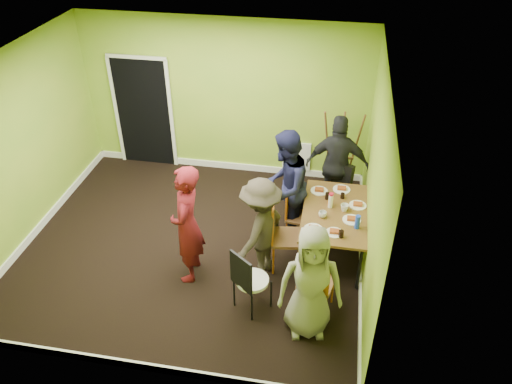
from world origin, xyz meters
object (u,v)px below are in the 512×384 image
person_front_end (310,283)px  blue_bottle (357,222)px  chair_front_end (315,280)px  person_standing (187,225)px  chair_left_far (295,212)px  person_left_near (261,229)px  chair_back_end (340,180)px  orange_bottle (329,203)px  chair_left_near (281,232)px  thermos (331,201)px  person_left_far (285,187)px  dining_table (335,215)px  chair_bentwood (248,279)px  person_back_end (337,165)px  easel (340,156)px

person_front_end → blue_bottle: bearing=55.8°
chair_front_end → person_standing: 1.81m
chair_left_far → person_left_near: bearing=-15.7°
chair_back_end → chair_front_end: (-0.20, -2.22, -0.07)m
orange_bottle → chair_left_far: bearing=166.9°
chair_back_end → person_left_near: person_left_near is taller
chair_left_near → thermos: (0.63, 0.50, 0.25)m
blue_bottle → person_left_far: 1.22m
person_left_near → orange_bottle: bearing=153.1°
chair_back_end → orange_bottle: size_ratio=10.99×
chair_front_end → dining_table: bearing=94.3°
orange_bottle → person_left_near: size_ratio=0.05×
person_standing → person_left_near: (0.95, 0.21, -0.11)m
chair_left_near → orange_bottle: bearing=123.3°
chair_left_near → blue_bottle: (1.01, 0.09, 0.24)m
chair_bentwood → person_back_end: size_ratio=0.57×
person_standing → person_back_end: (1.89, 1.90, -0.03)m
easel → person_back_end: bearing=-95.4°
easel → person_left_near: bearing=-115.2°
chair_left_near → person_front_end: size_ratio=0.69×
person_back_end → person_front_end: (-0.19, -2.59, -0.06)m
chair_left_near → chair_back_end: bearing=143.6°
person_left_near → person_back_end: 1.93m
easel → dining_table: bearing=-90.5°
chair_front_end → person_left_near: 1.03m
orange_bottle → person_front_end: bearing=-94.1°
easel → orange_bottle: (-0.11, -1.35, -0.01)m
chair_left_far → easel: size_ratio=0.53×
chair_left_far → chair_bentwood: (-0.41, -1.55, 0.05)m
chair_left_far → easel: bearing=162.9°
orange_bottle → person_standing: 2.04m
chair_back_end → blue_bottle: 1.36m
chair_bentwood → orange_bottle: 1.71m
person_back_end → chair_left_far: bearing=56.9°
orange_bottle → person_front_end: 1.63m
orange_bottle → easel: bearing=85.2°
person_left_near → person_front_end: (0.74, -0.90, 0.02)m
chair_left_near → chair_bentwood: (-0.29, -0.90, -0.07)m
person_left_near → person_left_far: bearing=-170.4°
chair_left_far → person_front_end: person_front_end is taller
dining_table → chair_front_end: chair_front_end is taller
chair_back_end → easel: easel is taller
chair_left_near → person_standing: size_ratio=0.62×
thermos → person_left_near: (-0.89, -0.68, -0.09)m
chair_bentwood → thermos: (0.92, 1.40, 0.32)m
thermos → blue_bottle: size_ratio=1.02×
thermos → orange_bottle: 0.08m
easel → person_front_end: (-0.23, -2.98, -0.02)m
chair_back_end → orange_bottle: (-0.13, -0.86, 0.15)m
dining_table → chair_left_far: (-0.58, 0.25, -0.21)m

